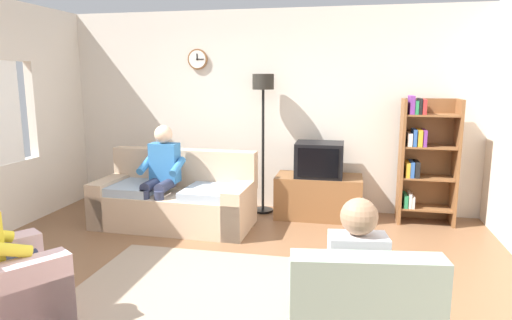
{
  "coord_description": "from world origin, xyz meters",
  "views": [
    {
      "loc": [
        1.09,
        -3.48,
        1.81
      ],
      "look_at": [
        0.19,
        0.9,
        0.98
      ],
      "focal_mm": 31.6,
      "sensor_mm": 36.0,
      "label": 1
    }
  ],
  "objects_px": {
    "tv": "(319,159)",
    "floor_lamp": "(263,105)",
    "bookshelf": "(424,157)",
    "tv_stand": "(318,197)",
    "person_in_right_armchair": "(354,275)",
    "person_on_couch": "(161,171)",
    "couch": "(176,200)"
  },
  "relations": [
    {
      "from": "couch",
      "to": "tv",
      "type": "relative_size",
      "value": 3.21
    },
    {
      "from": "tv_stand",
      "to": "person_in_right_armchair",
      "type": "height_order",
      "value": "person_in_right_armchair"
    },
    {
      "from": "floor_lamp",
      "to": "person_on_couch",
      "type": "height_order",
      "value": "floor_lamp"
    },
    {
      "from": "tv_stand",
      "to": "tv",
      "type": "bearing_deg",
      "value": -90.0
    },
    {
      "from": "bookshelf",
      "to": "person_in_right_armchair",
      "type": "bearing_deg",
      "value": -105.3
    },
    {
      "from": "floor_lamp",
      "to": "person_on_couch",
      "type": "bearing_deg",
      "value": -141.06
    },
    {
      "from": "tv_stand",
      "to": "bookshelf",
      "type": "height_order",
      "value": "bookshelf"
    },
    {
      "from": "tv_stand",
      "to": "bookshelf",
      "type": "relative_size",
      "value": 0.69
    },
    {
      "from": "floor_lamp",
      "to": "person_in_right_armchair",
      "type": "xyz_separation_m",
      "value": [
        1.18,
        -3.16,
        -0.85
      ]
    },
    {
      "from": "floor_lamp",
      "to": "person_in_right_armchair",
      "type": "bearing_deg",
      "value": -69.57
    },
    {
      "from": "tv",
      "to": "person_in_right_armchair",
      "type": "height_order",
      "value": "person_in_right_armchair"
    },
    {
      "from": "couch",
      "to": "bookshelf",
      "type": "xyz_separation_m",
      "value": [
        2.99,
        0.74,
        0.52
      ]
    },
    {
      "from": "bookshelf",
      "to": "person_in_right_armchair",
      "type": "xyz_separation_m",
      "value": [
        -0.86,
        -3.13,
        -0.23
      ]
    },
    {
      "from": "tv_stand",
      "to": "person_in_right_armchair",
      "type": "relative_size",
      "value": 0.98
    },
    {
      "from": "couch",
      "to": "floor_lamp",
      "type": "bearing_deg",
      "value": 38.64
    },
    {
      "from": "bookshelf",
      "to": "floor_lamp",
      "type": "bearing_deg",
      "value": 179.28
    },
    {
      "from": "bookshelf",
      "to": "person_on_couch",
      "type": "relative_size",
      "value": 1.28
    },
    {
      "from": "tv",
      "to": "floor_lamp",
      "type": "bearing_deg",
      "value": 170.74
    },
    {
      "from": "tv",
      "to": "floor_lamp",
      "type": "distance_m",
      "value": 1.02
    },
    {
      "from": "tv_stand",
      "to": "person_in_right_armchair",
      "type": "bearing_deg",
      "value": -82.2
    },
    {
      "from": "tv",
      "to": "bookshelf",
      "type": "height_order",
      "value": "bookshelf"
    },
    {
      "from": "tv_stand",
      "to": "bookshelf",
      "type": "xyz_separation_m",
      "value": [
        1.28,
        0.07,
        0.55
      ]
    },
    {
      "from": "tv_stand",
      "to": "tv",
      "type": "distance_m",
      "value": 0.5
    },
    {
      "from": "tv_stand",
      "to": "person_on_couch",
      "type": "xyz_separation_m",
      "value": [
        -1.84,
        -0.77,
        0.42
      ]
    },
    {
      "from": "tv",
      "to": "tv_stand",
      "type": "bearing_deg",
      "value": 90.0
    },
    {
      "from": "bookshelf",
      "to": "person_in_right_armchair",
      "type": "relative_size",
      "value": 1.42
    },
    {
      "from": "bookshelf",
      "to": "floor_lamp",
      "type": "height_order",
      "value": "floor_lamp"
    },
    {
      "from": "tv_stand",
      "to": "tv",
      "type": "xyz_separation_m",
      "value": [
        0.0,
        -0.02,
        0.5
      ]
    },
    {
      "from": "bookshelf",
      "to": "person_on_couch",
      "type": "bearing_deg",
      "value": -164.79
    },
    {
      "from": "tv",
      "to": "bookshelf",
      "type": "relative_size",
      "value": 0.38
    },
    {
      "from": "person_in_right_armchair",
      "to": "couch",
      "type": "bearing_deg",
      "value": 131.62
    },
    {
      "from": "person_in_right_armchair",
      "to": "person_on_couch",
      "type": "bearing_deg",
      "value": 134.6
    }
  ]
}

